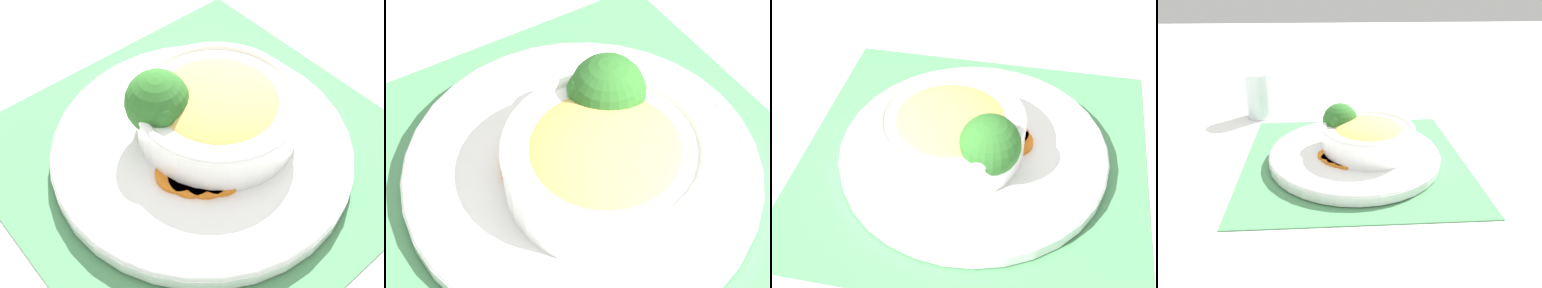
{
  "view_description": "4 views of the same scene",
  "coord_description": "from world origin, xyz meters",
  "views": [
    {
      "loc": [
        -0.28,
        0.25,
        0.47
      ],
      "look_at": [
        -0.0,
        0.02,
        0.03
      ],
      "focal_mm": 50.0,
      "sensor_mm": 36.0,
      "label": 1
    },
    {
      "loc": [
        -0.19,
        -0.31,
        0.48
      ],
      "look_at": [
        -0.0,
        0.0,
        0.05
      ],
      "focal_mm": 60.0,
      "sensor_mm": 36.0,
      "label": 2
    },
    {
      "loc": [
        0.46,
        0.09,
        0.48
      ],
      "look_at": [
        0.02,
        -0.01,
        0.04
      ],
      "focal_mm": 50.0,
      "sensor_mm": 36.0,
      "label": 3
    },
    {
      "loc": [
        -0.65,
        0.04,
        0.34
      ],
      "look_at": [
        -0.01,
        0.01,
        0.04
      ],
      "focal_mm": 35.0,
      "sensor_mm": 36.0,
      "label": 4
    }
  ],
  "objects": [
    {
      "name": "carrot_slice_near",
      "position": [
        -0.02,
        0.05,
        0.02
      ],
      "size": [
        0.05,
        0.05,
        0.01
      ],
      "color": "orange",
      "rests_on": "plate"
    },
    {
      "name": "carrot_slice_extra",
      "position": [
        -0.05,
        0.02,
        0.02
      ],
      "size": [
        0.05,
        0.05,
        0.01
      ],
      "color": "orange",
      "rests_on": "plate"
    },
    {
      "name": "ground_plane",
      "position": [
        0.0,
        0.0,
        0.0
      ],
      "size": [
        4.0,
        4.0,
        0.0
      ],
      "primitive_type": "plane",
      "color": "white"
    },
    {
      "name": "broccoli_floret",
      "position": [
        0.04,
        0.03,
        0.07
      ],
      "size": [
        0.07,
        0.07,
        0.08
      ],
      "color": "#84AD5B",
      "rests_on": "plate"
    },
    {
      "name": "carrot_slice_middle",
      "position": [
        -0.03,
        0.04,
        0.02
      ],
      "size": [
        0.05,
        0.05,
        0.01
      ],
      "color": "orange",
      "rests_on": "plate"
    },
    {
      "name": "plate",
      "position": [
        0.0,
        0.0,
        0.02
      ],
      "size": [
        0.33,
        0.33,
        0.02
      ],
      "color": "white",
      "rests_on": "placemat"
    },
    {
      "name": "placemat",
      "position": [
        0.0,
        0.0,
        0.0
      ],
      "size": [
        0.42,
        0.43,
        0.0
      ],
      "color": "#4C8C59",
      "rests_on": "ground_plane"
    },
    {
      "name": "bowl",
      "position": [
        0.01,
        -0.03,
        0.05
      ],
      "size": [
        0.18,
        0.18,
        0.06
      ],
      "color": "white",
      "rests_on": "plate"
    },
    {
      "name": "carrot_slice_far",
      "position": [
        -0.04,
        0.03,
        0.02
      ],
      "size": [
        0.05,
        0.05,
        0.01
      ],
      "color": "orange",
      "rests_on": "plate"
    }
  ]
}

